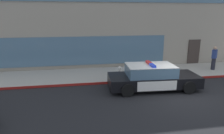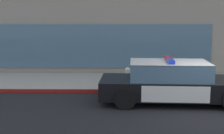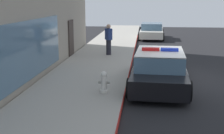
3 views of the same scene
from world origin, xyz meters
TOP-DOWN VIEW (x-y plane):
  - ground at (0.00, 0.00)m, footprint 48.00×48.00m
  - sidewalk at (0.00, 3.92)m, footprint 48.00×3.41m
  - curb_red_paint at (0.00, 2.20)m, footprint 28.80×0.04m
  - police_cruiser at (-1.18, 1.00)m, footprint 5.04×2.28m
  - fire_hydrant at (-2.63, 2.89)m, footprint 0.34×0.39m
  - car_down_street at (13.04, 1.02)m, footprint 4.56×2.15m
  - pedestrian_on_sidewalk at (4.44, 3.58)m, footprint 0.48×0.45m

SIDE VIEW (x-z plane):
  - ground at x=0.00m, z-range 0.00..0.00m
  - sidewalk at x=0.00m, z-range 0.00..0.15m
  - curb_red_paint at x=0.00m, z-range 0.01..0.14m
  - fire_hydrant at x=-2.63m, z-range 0.14..0.86m
  - car_down_street at x=13.04m, z-range -0.01..1.28m
  - police_cruiser at x=-1.18m, z-range -0.07..1.43m
  - pedestrian_on_sidewalk at x=4.44m, z-range 0.16..1.87m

